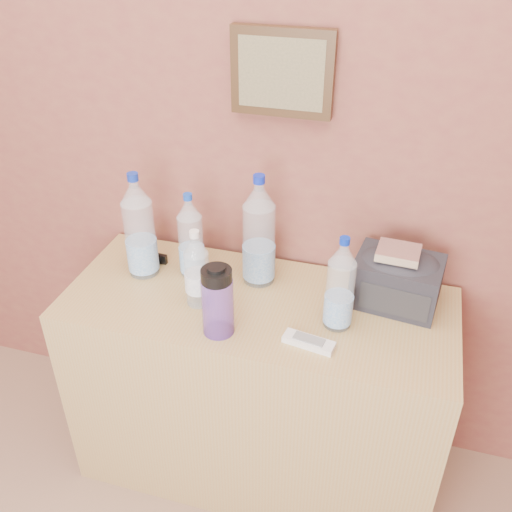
{
  "coord_description": "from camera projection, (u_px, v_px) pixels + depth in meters",
  "views": [
    {
      "loc": [
        0.47,
        0.37,
        1.85
      ],
      "look_at": [
        0.08,
        1.71,
        0.94
      ],
      "focal_mm": 40.0,
      "sensor_mm": 36.0,
      "label": 1
    }
  ],
  "objects": [
    {
      "name": "ac_remote",
      "position": [
        309.0,
        342.0,
        1.6
      ],
      "size": [
        0.15,
        0.07,
        0.02
      ],
      "primitive_type": "cube",
      "rotation": [
        0.0,
        0.0,
        -0.16
      ],
      "color": "white",
      "rests_on": "dresser"
    },
    {
      "name": "dresser",
      "position": [
        257.0,
        389.0,
        1.98
      ],
      "size": [
        1.22,
        0.51,
        0.76
      ],
      "primitive_type": "cube",
      "color": "#9D7C57",
      "rests_on": "ground"
    },
    {
      "name": "pet_small",
      "position": [
        197.0,
        272.0,
        1.71
      ],
      "size": [
        0.07,
        0.07,
        0.26
      ],
      "rotation": [
        0.0,
        0.0,
        0.01
      ],
      "color": "white",
      "rests_on": "dresser"
    },
    {
      "name": "toiletry_bag",
      "position": [
        397.0,
        279.0,
        1.73
      ],
      "size": [
        0.27,
        0.21,
        0.17
      ],
      "primitive_type": null,
      "rotation": [
        0.0,
        0.0,
        -0.12
      ],
      "color": "black",
      "rests_on": "dresser"
    },
    {
      "name": "pet_large_b",
      "position": [
        191.0,
        239.0,
        1.83
      ],
      "size": [
        0.08,
        0.08,
        0.29
      ],
      "rotation": [
        0.0,
        0.0,
        0.07
      ],
      "color": "silver",
      "rests_on": "dresser"
    },
    {
      "name": "picture_frame",
      "position": [
        282.0,
        73.0,
        1.62
      ],
      "size": [
        0.3,
        0.03,
        0.25
      ],
      "primitive_type": null,
      "color": "#382311",
      "rests_on": "room_shell"
    },
    {
      "name": "pet_large_c",
      "position": [
        259.0,
        236.0,
        1.78
      ],
      "size": [
        0.1,
        0.1,
        0.37
      ],
      "rotation": [
        0.0,
        0.0,
        -0.15
      ],
      "color": "silver",
      "rests_on": "dresser"
    },
    {
      "name": "sunglasses",
      "position": [
        150.0,
        257.0,
        1.96
      ],
      "size": [
        0.13,
        0.05,
        0.03
      ],
      "primitive_type": null,
      "rotation": [
        0.0,
        0.0,
        -0.05
      ],
      "color": "black",
      "rests_on": "dresser"
    },
    {
      "name": "pet_large_d",
      "position": [
        340.0,
        288.0,
        1.61
      ],
      "size": [
        0.08,
        0.08,
        0.3
      ],
      "rotation": [
        0.0,
        0.0,
        0.28
      ],
      "color": "silver",
      "rests_on": "dresser"
    },
    {
      "name": "pet_large_a",
      "position": [
        140.0,
        231.0,
        1.82
      ],
      "size": [
        0.1,
        0.1,
        0.36
      ],
      "rotation": [
        0.0,
        0.0,
        -0.31
      ],
      "color": "silver",
      "rests_on": "dresser"
    },
    {
      "name": "nalgene_bottle",
      "position": [
        218.0,
        301.0,
        1.6
      ],
      "size": [
        0.09,
        0.09,
        0.22
      ],
      "rotation": [
        0.0,
        0.0,
        0.3
      ],
      "color": "#6A3FAD",
      "rests_on": "dresser"
    },
    {
      "name": "foil_packet",
      "position": [
        398.0,
        253.0,
        1.66
      ],
      "size": [
        0.13,
        0.11,
        0.03
      ],
      "primitive_type": "cube",
      "rotation": [
        0.0,
        0.0,
        -0.07
      ],
      "color": "silver",
      "rests_on": "toiletry_bag"
    }
  ]
}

